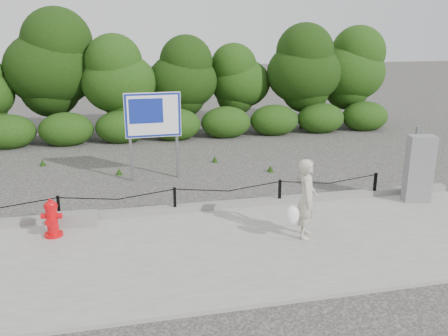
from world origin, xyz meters
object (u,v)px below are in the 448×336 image
concrete_block (76,219)px  advertising_sign (153,119)px  pedestrian (306,200)px  fire_hydrant (52,219)px  utility_cabinet (419,169)px

concrete_block → advertising_sign: advertising_sign is taller
pedestrian → concrete_block: size_ratio=1.85×
fire_hydrant → advertising_sign: (2.35, 3.55, 1.27)m
advertising_sign → pedestrian: bearing=-62.3°
pedestrian → utility_cabinet: utility_cabinet is taller
advertising_sign → concrete_block: bearing=-123.2°
pedestrian → utility_cabinet: (3.43, 1.34, 0.02)m
fire_hydrant → concrete_block: (0.42, 0.47, -0.24)m
fire_hydrant → concrete_block: fire_hydrant is taller
concrete_block → advertising_sign: 3.94m
utility_cabinet → advertising_sign: 6.93m
pedestrian → utility_cabinet: bearing=-43.8°
fire_hydrant → advertising_sign: bearing=66.7°
utility_cabinet → advertising_sign: advertising_sign is taller
fire_hydrant → utility_cabinet: bearing=11.5°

